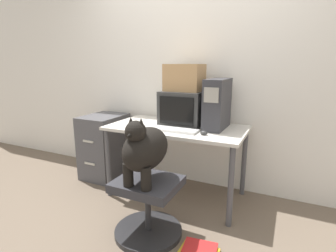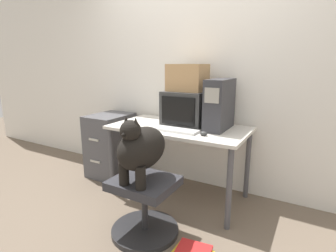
{
  "view_description": "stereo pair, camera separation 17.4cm",
  "coord_description": "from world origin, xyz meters",
  "px_view_note": "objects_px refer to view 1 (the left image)",
  "views": [
    {
      "loc": [
        1.03,
        -2.0,
        1.37
      ],
      "look_at": [
        0.04,
        0.07,
        0.83
      ],
      "focal_mm": 28.0,
      "sensor_mm": 36.0,
      "label": 1
    },
    {
      "loc": [
        1.18,
        -1.92,
        1.37
      ],
      "look_at": [
        0.04,
        0.07,
        0.83
      ],
      "focal_mm": 28.0,
      "sensor_mm": 36.0,
      "label": 2
    }
  ],
  "objects_px": {
    "crt_monitor": "(184,108)",
    "cardboard_box": "(185,78)",
    "office_chair": "(148,206)",
    "dog": "(145,148)",
    "keyboard": "(174,130)",
    "book_stack_floor": "(199,250)",
    "filing_cabinet": "(105,146)",
    "pc_tower": "(217,104)"
  },
  "relations": [
    {
      "from": "dog",
      "to": "cardboard_box",
      "type": "relative_size",
      "value": 1.46
    },
    {
      "from": "office_chair",
      "to": "dog",
      "type": "xyz_separation_m",
      "value": [
        -0.0,
        -0.03,
        0.5
      ]
    },
    {
      "from": "filing_cabinet",
      "to": "dog",
      "type": "bearing_deg",
      "value": -37.82
    },
    {
      "from": "crt_monitor",
      "to": "book_stack_floor",
      "type": "bearing_deg",
      "value": -60.56
    },
    {
      "from": "dog",
      "to": "keyboard",
      "type": "bearing_deg",
      "value": 90.36
    },
    {
      "from": "cardboard_box",
      "to": "book_stack_floor",
      "type": "height_order",
      "value": "cardboard_box"
    },
    {
      "from": "office_chair",
      "to": "book_stack_floor",
      "type": "distance_m",
      "value": 0.51
    },
    {
      "from": "office_chair",
      "to": "filing_cabinet",
      "type": "bearing_deg",
      "value": 143.22
    },
    {
      "from": "dog",
      "to": "crt_monitor",
      "type": "bearing_deg",
      "value": 92.28
    },
    {
      "from": "pc_tower",
      "to": "keyboard",
      "type": "bearing_deg",
      "value": -137.72
    },
    {
      "from": "filing_cabinet",
      "to": "book_stack_floor",
      "type": "bearing_deg",
      "value": -28.61
    },
    {
      "from": "dog",
      "to": "pc_tower",
      "type": "bearing_deg",
      "value": 69.29
    },
    {
      "from": "filing_cabinet",
      "to": "book_stack_floor",
      "type": "xyz_separation_m",
      "value": [
        1.53,
        -0.83,
        -0.36
      ]
    },
    {
      "from": "book_stack_floor",
      "to": "office_chair",
      "type": "bearing_deg",
      "value": 175.88
    },
    {
      "from": "office_chair",
      "to": "filing_cabinet",
      "type": "xyz_separation_m",
      "value": [
        -1.07,
        0.8,
        0.13
      ]
    },
    {
      "from": "pc_tower",
      "to": "cardboard_box",
      "type": "bearing_deg",
      "value": 175.89
    },
    {
      "from": "keyboard",
      "to": "dog",
      "type": "bearing_deg",
      "value": -89.64
    },
    {
      "from": "office_chair",
      "to": "book_stack_floor",
      "type": "xyz_separation_m",
      "value": [
        0.46,
        -0.03,
        -0.23
      ]
    },
    {
      "from": "dog",
      "to": "filing_cabinet",
      "type": "height_order",
      "value": "dog"
    },
    {
      "from": "cardboard_box",
      "to": "pc_tower",
      "type": "bearing_deg",
      "value": -4.11
    },
    {
      "from": "office_chair",
      "to": "dog",
      "type": "distance_m",
      "value": 0.5
    },
    {
      "from": "crt_monitor",
      "to": "keyboard",
      "type": "height_order",
      "value": "crt_monitor"
    },
    {
      "from": "filing_cabinet",
      "to": "book_stack_floor",
      "type": "distance_m",
      "value": 1.77
    },
    {
      "from": "office_chair",
      "to": "crt_monitor",
      "type": "bearing_deg",
      "value": 92.37
    },
    {
      "from": "keyboard",
      "to": "book_stack_floor",
      "type": "bearing_deg",
      "value": -50.33
    },
    {
      "from": "crt_monitor",
      "to": "keyboard",
      "type": "xyz_separation_m",
      "value": [
        0.03,
        -0.32,
        -0.16
      ]
    },
    {
      "from": "dog",
      "to": "book_stack_floor",
      "type": "xyz_separation_m",
      "value": [
        0.46,
        -0.0,
        -0.73
      ]
    },
    {
      "from": "crt_monitor",
      "to": "filing_cabinet",
      "type": "height_order",
      "value": "crt_monitor"
    },
    {
      "from": "crt_monitor",
      "to": "cardboard_box",
      "type": "xyz_separation_m",
      "value": [
        -0.0,
        0.0,
        0.31
      ]
    },
    {
      "from": "filing_cabinet",
      "to": "book_stack_floor",
      "type": "height_order",
      "value": "filing_cabinet"
    },
    {
      "from": "office_chair",
      "to": "filing_cabinet",
      "type": "distance_m",
      "value": 1.34
    },
    {
      "from": "dog",
      "to": "filing_cabinet",
      "type": "relative_size",
      "value": 0.69
    },
    {
      "from": "crt_monitor",
      "to": "filing_cabinet",
      "type": "xyz_separation_m",
      "value": [
        -1.03,
        -0.04,
        -0.55
      ]
    },
    {
      "from": "crt_monitor",
      "to": "cardboard_box",
      "type": "height_order",
      "value": "cardboard_box"
    },
    {
      "from": "keyboard",
      "to": "cardboard_box",
      "type": "xyz_separation_m",
      "value": [
        -0.03,
        0.32,
        0.47
      ]
    },
    {
      "from": "keyboard",
      "to": "office_chair",
      "type": "relative_size",
      "value": 0.8
    },
    {
      "from": "office_chair",
      "to": "filing_cabinet",
      "type": "height_order",
      "value": "filing_cabinet"
    },
    {
      "from": "keyboard",
      "to": "book_stack_floor",
      "type": "height_order",
      "value": "keyboard"
    },
    {
      "from": "dog",
      "to": "cardboard_box",
      "type": "distance_m",
      "value": 1.0
    },
    {
      "from": "filing_cabinet",
      "to": "book_stack_floor",
      "type": "relative_size",
      "value": 2.73
    },
    {
      "from": "keyboard",
      "to": "book_stack_floor",
      "type": "relative_size",
      "value": 1.6
    },
    {
      "from": "pc_tower",
      "to": "cardboard_box",
      "type": "height_order",
      "value": "cardboard_box"
    }
  ]
}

